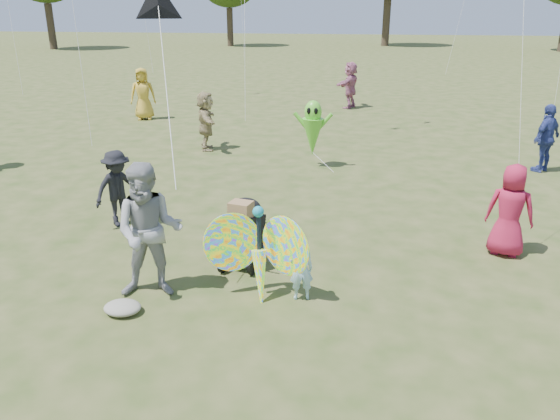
# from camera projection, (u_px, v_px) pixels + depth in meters

# --- Properties ---
(ground) EXTENTS (160.00, 160.00, 0.00)m
(ground) POSITION_uv_depth(u_px,v_px,m) (276.00, 329.00, 7.13)
(ground) COLOR #51592B
(ground) RESTS_ON ground
(child_girl) EXTENTS (0.39, 0.31, 0.93)m
(child_girl) POSITION_uv_depth(u_px,v_px,m) (301.00, 269.00, 7.72)
(child_girl) COLOR #A2D2E6
(child_girl) RESTS_ON ground
(adult_man) EXTENTS (1.11, 0.94, 1.99)m
(adult_man) POSITION_uv_depth(u_px,v_px,m) (149.00, 231.00, 7.66)
(adult_man) COLOR gray
(adult_man) RESTS_ON ground
(grey_bag) EXTENTS (0.52, 0.42, 0.16)m
(grey_bag) POSITION_uv_depth(u_px,v_px,m) (122.00, 308.00, 7.48)
(grey_bag) COLOR gray
(grey_bag) RESTS_ON ground
(crowd_a) EXTENTS (0.88, 0.70, 1.58)m
(crowd_a) POSITION_uv_depth(u_px,v_px,m) (510.00, 210.00, 9.03)
(crowd_a) COLOR #A81A3B
(crowd_a) RESTS_ON ground
(crowd_b) EXTENTS (1.01, 1.08, 1.47)m
(crowd_b) POSITION_uv_depth(u_px,v_px,m) (118.00, 188.00, 10.30)
(crowd_b) COLOR black
(crowd_b) RESTS_ON ground
(crowd_c) EXTENTS (1.01, 1.00, 1.71)m
(crowd_c) POSITION_uv_depth(u_px,v_px,m) (546.00, 138.00, 13.65)
(crowd_c) COLOR navy
(crowd_c) RESTS_ON ground
(crowd_d) EXTENTS (0.94, 1.64, 1.69)m
(crowd_d) POSITION_uv_depth(u_px,v_px,m) (206.00, 121.00, 15.77)
(crowd_d) COLOR tan
(crowd_d) RESTS_ON ground
(crowd_g) EXTENTS (1.05, 0.84, 1.87)m
(crowd_g) POSITION_uv_depth(u_px,v_px,m) (143.00, 94.00, 20.00)
(crowd_g) COLOR gold
(crowd_g) RESTS_ON ground
(crowd_j) EXTENTS (1.11, 1.81, 1.86)m
(crowd_j) POSITION_uv_depth(u_px,v_px,m) (350.00, 85.00, 22.33)
(crowd_j) COLOR #B16584
(crowd_j) RESTS_ON ground
(jogging_stroller) EXTENTS (0.64, 1.11, 1.09)m
(jogging_stroller) POSITION_uv_depth(u_px,v_px,m) (243.00, 228.00, 8.78)
(jogging_stroller) COLOR black
(jogging_stroller) RESTS_ON ground
(butterfly_kite) EXTENTS (1.74, 0.75, 1.58)m
(butterfly_kite) POSITION_uv_depth(u_px,v_px,m) (259.00, 255.00, 7.71)
(butterfly_kite) COLOR #FF2C28
(butterfly_kite) RESTS_ON ground
(delta_kite_rig) EXTENTS (1.29, 2.29, 2.79)m
(delta_kite_rig) POSITION_uv_depth(u_px,v_px,m) (158.00, 7.00, 8.59)
(delta_kite_rig) COLOR black
(delta_kite_rig) RESTS_ON ground
(alien_kite) EXTENTS (1.12, 0.69, 1.74)m
(alien_kite) POSITION_uv_depth(u_px,v_px,m) (313.00, 130.00, 13.99)
(alien_kite) COLOR #5DC92F
(alien_kite) RESTS_ON ground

